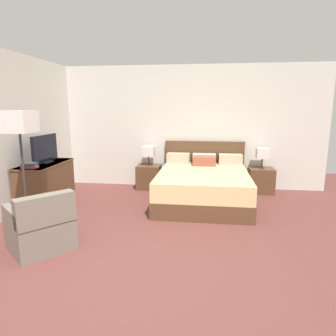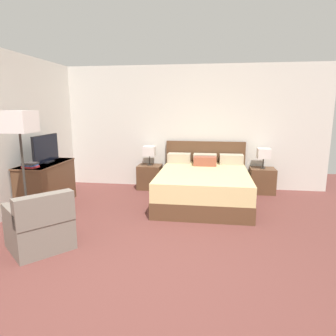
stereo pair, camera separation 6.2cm
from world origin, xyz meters
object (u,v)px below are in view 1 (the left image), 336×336
(nightstand_left, at_px, (149,177))
(armchair_by_window, at_px, (41,228))
(book_blue_cover, at_px, (30,165))
(bed, at_px, (203,185))
(book_red_cover, at_px, (30,167))
(dresser, at_px, (46,184))
(floor_lamp, at_px, (19,129))
(table_lamp_left, at_px, (149,151))
(table_lamp_right, at_px, (263,153))
(book_small_top, at_px, (30,164))
(nightstand_right, at_px, (261,180))
(tv, at_px, (45,149))

(nightstand_left, distance_m, armchair_by_window, 3.12)
(nightstand_left, distance_m, book_blue_cover, 2.52)
(bed, bearing_deg, book_red_cover, -158.60)
(dresser, height_order, floor_lamp, floor_lamp)
(nightstand_left, distance_m, table_lamp_left, 0.57)
(table_lamp_right, xyz_separation_m, floor_lamp, (-3.64, -2.55, 0.65))
(book_red_cover, relative_size, floor_lamp, 0.13)
(table_lamp_right, xyz_separation_m, book_red_cover, (-3.98, -1.86, -0.02))
(book_small_top, relative_size, armchair_by_window, 0.21)
(book_blue_cover, bearing_deg, bed, 21.40)
(nightstand_right, xyz_separation_m, book_red_cover, (-3.98, -1.86, 0.54))
(nightstand_left, bearing_deg, tv, -139.30)
(nightstand_left, relative_size, book_small_top, 2.59)
(dresser, relative_size, book_blue_cover, 6.13)
(bed, distance_m, nightstand_left, 1.42)
(tv, distance_m, book_small_top, 0.52)
(table_lamp_right, xyz_separation_m, tv, (-3.98, -1.37, 0.20))
(bed, xyz_separation_m, book_small_top, (-2.79, -1.09, 0.54))
(armchair_by_window, height_order, floor_lamp, floor_lamp)
(nightstand_right, distance_m, armchair_by_window, 4.37)
(bed, height_order, floor_lamp, floor_lamp)
(table_lamp_right, distance_m, tv, 4.21)
(nightstand_right, distance_m, dresser, 4.23)
(book_red_cover, distance_m, armchair_by_window, 1.52)
(book_blue_cover, bearing_deg, floor_lamp, -63.41)
(dresser, relative_size, book_red_cover, 5.31)
(bed, bearing_deg, floor_lamp, -143.98)
(book_red_cover, bearing_deg, bed, 21.40)
(book_blue_cover, relative_size, book_small_top, 0.98)
(nightstand_left, bearing_deg, armchair_by_window, -104.26)
(nightstand_left, xyz_separation_m, dresser, (-1.59, -1.43, 0.15))
(nightstand_left, height_order, book_red_cover, book_red_cover)
(tv, bearing_deg, nightstand_left, 40.70)
(table_lamp_right, xyz_separation_m, book_blue_cover, (-3.98, -1.86, 0.00))
(nightstand_left, relative_size, dresser, 0.43)
(dresser, bearing_deg, book_small_top, -89.84)
(armchair_by_window, bearing_deg, book_blue_cover, 125.36)
(nightstand_right, height_order, book_red_cover, book_red_cover)
(tv, relative_size, book_blue_cover, 4.04)
(bed, xyz_separation_m, dresser, (-2.79, -0.66, 0.08))
(nightstand_right, xyz_separation_m, table_lamp_left, (-2.39, 0.00, 0.57))
(nightstand_left, xyz_separation_m, tv, (-1.59, -1.37, 0.77))
(nightstand_right, relative_size, book_red_cover, 2.30)
(armchair_by_window, bearing_deg, nightstand_right, 43.79)
(table_lamp_right, relative_size, book_small_top, 2.08)
(armchair_by_window, relative_size, floor_lamp, 0.56)
(book_blue_cover, xyz_separation_m, book_small_top, (0.00, 0.00, 0.03))
(table_lamp_right, height_order, book_red_cover, table_lamp_right)
(book_red_cover, distance_m, book_blue_cover, 0.03)
(bed, distance_m, book_blue_cover, 3.04)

